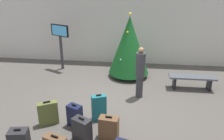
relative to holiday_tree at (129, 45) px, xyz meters
The scene contains 11 objects.
ground_plane 2.45m from the holiday_tree, 99.61° to the right, with size 16.00×16.00×0.00m, color #514C47.
back_wall 1.72m from the holiday_tree, 101.80° to the left, with size 16.00×0.20×2.98m, color beige.
holiday_tree is the anchor object (origin of this frame).
flight_info_kiosk 2.91m from the holiday_tree, behind, with size 0.84×0.47×1.91m.
waiting_bench 2.59m from the holiday_tree, 21.37° to the right, with size 1.58×0.44×0.48m.
traveller_0 1.80m from the holiday_tree, 75.56° to the right, with size 0.40×0.40×1.68m.
suitcase_0 3.83m from the holiday_tree, 109.18° to the right, with size 0.43×0.37×0.64m.
suitcase_1 4.03m from the holiday_tree, 93.96° to the right, with size 0.49×0.31×0.61m.
suitcase_3 3.32m from the holiday_tree, 101.59° to the right, with size 0.43×0.32×0.76m.
suitcase_4 4.12m from the holiday_tree, 118.87° to the right, with size 0.54×0.41×0.68m.
suitcase_6 4.27m from the holiday_tree, 102.31° to the right, with size 0.51×0.42×0.63m.
Camera 1 is at (0.69, -6.31, 3.57)m, focal length 36.33 mm.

